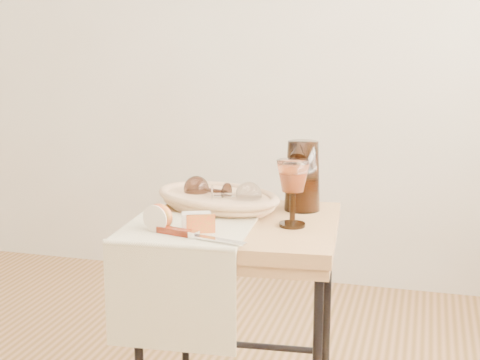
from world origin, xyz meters
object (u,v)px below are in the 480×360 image
(side_table, at_px, (242,332))
(apple_half, at_px, (160,217))
(tea_towel, at_px, (186,229))
(pitcher, at_px, (303,176))
(goblet_lying_b, at_px, (233,195))
(table_knife, at_px, (197,234))
(bread_basket, at_px, (218,201))
(wine_goblet, at_px, (293,193))
(goblet_lying_a, at_px, (209,190))

(side_table, height_order, apple_half, apple_half)
(tea_towel, bearing_deg, apple_half, -156.97)
(pitcher, xyz_separation_m, apple_half, (-0.32, -0.33, -0.06))
(goblet_lying_b, xyz_separation_m, table_knife, (-0.01, -0.30, -0.03))
(tea_towel, xyz_separation_m, bread_basket, (0.01, 0.24, 0.02))
(bread_basket, bearing_deg, goblet_lying_b, 0.95)
(wine_goblet, xyz_separation_m, table_knife, (-0.21, -0.19, -0.08))
(wine_goblet, bearing_deg, side_table, 174.02)
(pitcher, relative_size, wine_goblet, 1.33)
(tea_towel, height_order, apple_half, apple_half)
(bread_basket, relative_size, apple_half, 4.66)
(tea_towel, distance_m, goblet_lying_a, 0.26)
(tea_towel, distance_m, apple_half, 0.08)
(tea_towel, height_order, bread_basket, bread_basket)
(apple_half, bearing_deg, bread_basket, 86.86)
(tea_towel, xyz_separation_m, table_knife, (0.06, -0.08, 0.01))
(goblet_lying_a, distance_m, wine_goblet, 0.32)
(side_table, xyz_separation_m, tea_towel, (-0.12, -0.13, 0.33))
(tea_towel, bearing_deg, bread_basket, 82.90)
(pitcher, distance_m, apple_half, 0.46)
(tea_towel, xyz_separation_m, wine_goblet, (0.26, 0.11, 0.09))
(goblet_lying_a, height_order, apple_half, goblet_lying_a)
(bread_basket, distance_m, pitcher, 0.26)
(goblet_lying_a, relative_size, goblet_lying_b, 1.01)
(wine_goblet, bearing_deg, tea_towel, -156.35)
(pitcher, bearing_deg, bread_basket, -173.24)
(table_knife, bearing_deg, goblet_lying_a, 116.57)
(side_table, height_order, wine_goblet, wine_goblet)
(goblet_lying_a, bearing_deg, table_knife, 115.91)
(wine_goblet, xyz_separation_m, apple_half, (-0.32, -0.15, -0.05))
(tea_towel, bearing_deg, goblet_lying_a, 90.11)
(side_table, relative_size, pitcher, 2.72)
(side_table, bearing_deg, tea_towel, -132.23)
(pitcher, bearing_deg, side_table, -135.08)
(goblet_lying_b, bearing_deg, side_table, -76.39)
(side_table, xyz_separation_m, goblet_lying_a, (-0.14, 0.13, 0.38))
(bread_basket, bearing_deg, pitcher, 35.14)
(table_knife, bearing_deg, side_table, 87.34)
(tea_towel, distance_m, bread_basket, 0.24)
(table_knife, bearing_deg, apple_half, 172.73)
(tea_towel, bearing_deg, pitcher, 45.26)
(side_table, distance_m, pitcher, 0.48)
(pitcher, bearing_deg, wine_goblet, -93.43)
(tea_towel, distance_m, goblet_lying_b, 0.24)
(bread_basket, relative_size, goblet_lying_b, 2.90)
(bread_basket, height_order, pitcher, pitcher)
(bread_basket, height_order, table_knife, bread_basket)
(goblet_lying_a, height_order, pitcher, pitcher)
(table_knife, bearing_deg, wine_goblet, 56.70)
(bread_basket, xyz_separation_m, apple_half, (-0.07, -0.27, 0.02))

